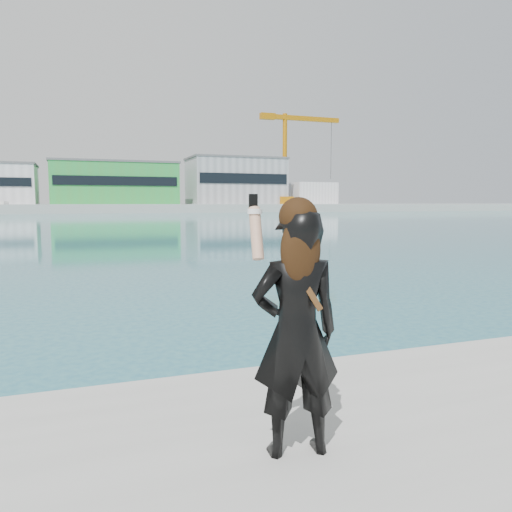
{
  "coord_description": "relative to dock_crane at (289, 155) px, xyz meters",
  "views": [
    {
      "loc": [
        -1.76,
        -3.23,
        2.32
      ],
      "look_at": [
        -0.54,
        0.11,
        1.94
      ],
      "focal_mm": 35.0,
      "sensor_mm": 36.0,
      "label": 1
    }
  ],
  "objects": [
    {
      "name": "warehouse_green",
      "position": [
        -45.2,
        5.98,
        -7.81
      ],
      "size": [
        30.6,
        16.36,
        10.5
      ],
      "color": "green",
      "rests_on": "far_quay"
    },
    {
      "name": "dock_crane",
      "position": [
        0.0,
        0.0,
        0.0
      ],
      "size": [
        23.0,
        4.0,
        24.0
      ],
      "color": "orange",
      "rests_on": "far_quay"
    },
    {
      "name": "ancillary_shed",
      "position": [
        8.8,
        4.0,
        -10.07
      ],
      "size": [
        12.0,
        10.0,
        6.0
      ],
      "primitive_type": "cube",
      "color": "silver",
      "rests_on": "far_quay"
    },
    {
      "name": "woman",
      "position": [
        -53.75,
        -122.59,
        -13.47
      ],
      "size": [
        0.58,
        0.42,
        1.57
      ],
      "rotation": [
        0.0,
        0.0,
        3.03
      ],
      "color": "black",
      "rests_on": "near_quay"
    },
    {
      "name": "far_quay",
      "position": [
        -53.2,
        8.0,
        -14.07
      ],
      "size": [
        320.0,
        40.0,
        2.0
      ],
      "primitive_type": "cube",
      "color": "#9E9E99",
      "rests_on": "ground"
    },
    {
      "name": "ground",
      "position": [
        -53.2,
        -122.0,
        -15.07
      ],
      "size": [
        500.0,
        500.0,
        0.0
      ],
      "primitive_type": "plane",
      "color": "#195B77",
      "rests_on": "ground"
    },
    {
      "name": "flagpole_right",
      "position": [
        -31.11,
        -1.0,
        -8.53
      ],
      "size": [
        1.28,
        0.16,
        8.0
      ],
      "color": "silver",
      "rests_on": "far_quay"
    },
    {
      "name": "buoy_near",
      "position": [
        -20.07,
        -51.43,
        -15.07
      ],
      "size": [
        0.5,
        0.5,
        0.5
      ],
      "primitive_type": "sphere",
      "color": "#ECA60C",
      "rests_on": "ground"
    },
    {
      "name": "warehouse_grey_right",
      "position": [
        -13.2,
        5.98,
        -6.8
      ],
      "size": [
        25.5,
        15.35,
        12.5
      ],
      "color": "gray",
      "rests_on": "far_quay"
    }
  ]
}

